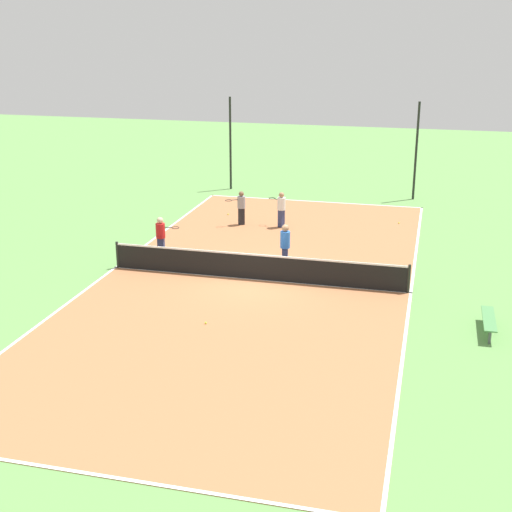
% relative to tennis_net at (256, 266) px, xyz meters
% --- Properties ---
extents(ground_plane, '(80.00, 80.00, 0.00)m').
position_rel_tennis_net_xyz_m(ground_plane, '(0.00, 0.00, -0.53)').
color(ground_plane, '#60934C').
extents(court_surface, '(10.94, 24.04, 0.02)m').
position_rel_tennis_net_xyz_m(court_surface, '(0.00, 0.00, -0.52)').
color(court_surface, '#AD6B42').
rests_on(court_surface, ground_plane).
extents(tennis_net, '(10.74, 0.10, 1.00)m').
position_rel_tennis_net_xyz_m(tennis_net, '(0.00, 0.00, 0.00)').
color(tennis_net, black).
rests_on(tennis_net, court_surface).
extents(bench, '(0.36, 1.94, 0.45)m').
position_rel_tennis_net_xyz_m(bench, '(7.78, -2.66, -0.13)').
color(bench, '#4C8C4C').
rests_on(bench, ground_plane).
extents(player_coach_red, '(0.96, 0.41, 1.63)m').
position_rel_tennis_net_xyz_m(player_coach_red, '(-4.15, 1.46, 0.43)').
color(player_coach_red, navy).
rests_on(player_coach_red, court_surface).
extents(player_near_blue, '(0.40, 0.40, 1.77)m').
position_rel_tennis_net_xyz_m(player_near_blue, '(0.80, 1.19, 0.51)').
color(player_near_blue, navy).
rests_on(player_near_blue, court_surface).
extents(player_baseline_gray, '(0.96, 0.80, 1.54)m').
position_rel_tennis_net_xyz_m(player_baseline_gray, '(-2.42, 6.84, 0.37)').
color(player_baseline_gray, black).
rests_on(player_baseline_gray, court_surface).
extents(player_near_white, '(0.96, 0.79, 1.59)m').
position_rel_tennis_net_xyz_m(player_near_white, '(-0.59, 6.88, 0.40)').
color(player_near_white, navy).
rests_on(player_near_white, court_surface).
extents(tennis_ball_far_baseline, '(0.07, 0.07, 0.07)m').
position_rel_tennis_net_xyz_m(tennis_ball_far_baseline, '(-3.48, 8.33, -0.47)').
color(tennis_ball_far_baseline, '#CCE033').
rests_on(tennis_ball_far_baseline, court_surface).
extents(tennis_ball_near_net, '(0.07, 0.07, 0.07)m').
position_rel_tennis_net_xyz_m(tennis_ball_near_net, '(-0.52, -4.20, -0.47)').
color(tennis_ball_near_net, '#CCE033').
rests_on(tennis_ball_near_net, court_surface).
extents(tennis_ball_right_alley, '(0.07, 0.07, 0.07)m').
position_rel_tennis_net_xyz_m(tennis_ball_right_alley, '(4.50, 8.75, -0.47)').
color(tennis_ball_right_alley, '#CCE033').
rests_on(tennis_ball_right_alley, court_surface).
extents(fence_post_back_left, '(0.12, 0.12, 4.99)m').
position_rel_tennis_net_xyz_m(fence_post_back_left, '(-4.92, 13.79, 1.96)').
color(fence_post_back_left, black).
rests_on(fence_post_back_left, ground_plane).
extents(fence_post_back_right, '(0.12, 0.12, 4.99)m').
position_rel_tennis_net_xyz_m(fence_post_back_right, '(4.92, 13.79, 1.96)').
color(fence_post_back_right, black).
rests_on(fence_post_back_right, ground_plane).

